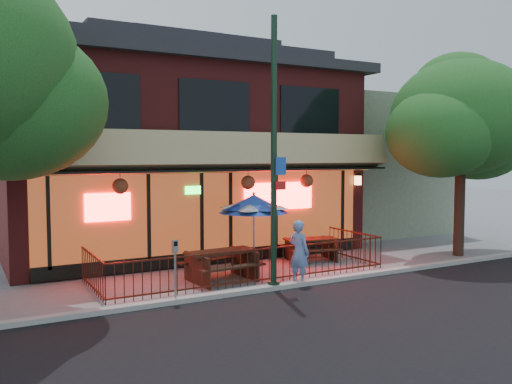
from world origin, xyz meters
TOP-DOWN VIEW (x-y plane):
  - ground at (0.00, 0.00)m, footprint 80.00×80.00m
  - asphalt_street at (0.00, -6.00)m, footprint 80.00×11.00m
  - curb at (0.00, -0.50)m, footprint 80.00×0.25m
  - restaurant_building at (0.00, 7.11)m, footprint 12.96×9.49m
  - neighbor_building at (9.00, 7.70)m, footprint 6.00×7.00m
  - patio_fence at (0.00, 0.50)m, footprint 8.44×2.62m
  - street_light at (0.00, -0.40)m, footprint 0.43×0.32m
  - street_tree_right at (8.04, 0.59)m, footprint 4.80×4.80m
  - picnic_table_left at (-0.80, 1.07)m, footprint 2.08×1.66m
  - picnic_table_right at (3.01, 2.23)m, footprint 1.98×1.68m
  - patio_umbrella at (0.60, 1.76)m, footprint 2.08×2.08m
  - pedestrian at (0.86, -0.29)m, footprint 0.59×0.73m
  - parking_meter_near at (-2.70, -0.40)m, footprint 0.13×0.12m

SIDE VIEW (x-z plane):
  - ground at x=0.00m, z-range 0.00..0.00m
  - asphalt_street at x=0.00m, z-range 0.00..0.00m
  - curb at x=0.00m, z-range 0.00..0.12m
  - picnic_table_right at x=3.01m, z-range 0.12..0.85m
  - picnic_table_left at x=-0.80m, z-range 0.13..0.97m
  - patio_fence at x=0.00m, z-range 0.13..1.13m
  - pedestrian at x=0.86m, z-range 0.00..1.74m
  - parking_meter_near at x=-2.70m, z-range 0.26..1.76m
  - patio_umbrella at x=0.60m, z-range 0.84..3.22m
  - neighbor_building at x=9.00m, z-range 0.00..6.00m
  - street_light at x=0.00m, z-range -0.35..6.65m
  - restaurant_building at x=0.00m, z-range 0.10..8.15m
  - street_tree_right at x=8.04m, z-range 1.45..8.47m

